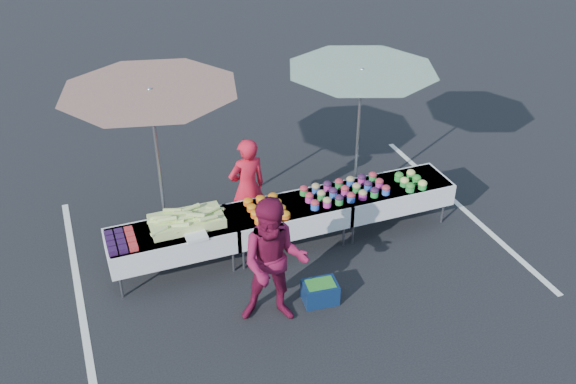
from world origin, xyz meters
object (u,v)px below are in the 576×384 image
object	(u,v)px
table_center	(288,215)
table_right	(392,193)
umbrella_left	(151,104)
storage_bin	(320,292)
table_left	(172,240)
vendor	(247,188)
umbrella_right	(361,82)
customer	(274,263)

from	to	relation	value
table_center	table_right	bearing A→B (deg)	0.00
umbrella_left	storage_bin	bearing A→B (deg)	-51.81
table_left	table_right	distance (m)	3.60
table_left	vendor	xyz separation A→B (m)	(1.34, 0.58, 0.26)
vendor	umbrella_right	distance (m)	2.44
umbrella_right	storage_bin	world-z (taller)	umbrella_right
table_left	table_center	xyz separation A→B (m)	(1.80, 0.00, 0.00)
table_center	vendor	distance (m)	0.78
umbrella_left	storage_bin	distance (m)	3.54
table_center	vendor	xyz separation A→B (m)	(-0.46, 0.58, 0.26)
customer	umbrella_right	size ratio (longest dim) A/B	0.75
table_left	table_center	size ratio (longest dim) A/B	1.00
vendor	umbrella_right	world-z (taller)	umbrella_right
table_center	table_right	xyz separation A→B (m)	(1.80, 0.00, 0.00)
table_right	storage_bin	bearing A→B (deg)	-143.42
table_left	storage_bin	xyz separation A→B (m)	(1.76, -1.37, -0.42)
vendor	umbrella_left	size ratio (longest dim) A/B	0.57
table_left	customer	bearing A→B (deg)	-53.85
customer	umbrella_right	distance (m)	3.46
table_left	umbrella_left	distance (m)	1.97
umbrella_right	table_center	bearing A→B (deg)	-152.50
vendor	customer	distance (m)	2.05
vendor	storage_bin	size ratio (longest dim) A/B	3.29
table_center	umbrella_left	bearing A→B (deg)	155.40
table_right	umbrella_left	distance (m)	4.06
table_left	table_right	size ratio (longest dim) A/B	1.00
table_left	umbrella_left	world-z (taller)	umbrella_left
umbrella_left	umbrella_right	world-z (taller)	umbrella_left
customer	storage_bin	distance (m)	1.04
customer	umbrella_left	distance (m)	2.86
table_center	umbrella_right	distance (m)	2.40
umbrella_left	storage_bin	size ratio (longest dim) A/B	5.74
storage_bin	umbrella_left	bearing A→B (deg)	134.10
vendor	umbrella_left	distance (m)	2.02
table_center	table_right	world-z (taller)	same
vendor	customer	bearing A→B (deg)	74.00
umbrella_left	umbrella_right	bearing A→B (deg)	-0.00
vendor	umbrella_right	bearing A→B (deg)	178.35
table_center	table_left	bearing A→B (deg)	180.00
table_left	table_right	bearing A→B (deg)	0.00
table_right	customer	xyz separation A→B (m)	(-2.54, -1.45, 0.35)
table_left	storage_bin	world-z (taller)	table_left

